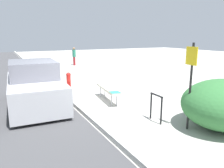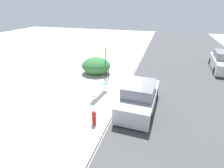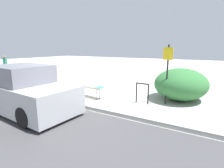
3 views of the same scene
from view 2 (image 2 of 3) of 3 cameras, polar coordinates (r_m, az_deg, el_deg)
ground_plane at (r=10.70m, az=2.36°, el=-5.29°), size 60.00×60.00×0.00m
road_strip at (r=10.86m, az=29.99°, el=-8.49°), size 60.00×10.00×0.01m
curb at (r=10.67m, az=2.36°, el=-4.99°), size 60.00×0.20×0.13m
bench at (r=10.95m, az=-4.05°, el=-1.79°), size 1.94×0.59×0.54m
bike_rack at (r=13.19m, az=-1.54°, el=3.17°), size 0.55×0.07×0.83m
sign_post at (r=13.76m, az=-2.16°, el=7.98°), size 0.36×0.08×2.30m
fire_hydrant at (r=8.55m, az=-5.91°, el=-10.80°), size 0.36×0.22×0.77m
shrub_hedge at (r=14.62m, az=-5.22°, el=5.97°), size 2.17×2.40×1.34m
parked_car_near at (r=9.66m, az=8.81°, el=-4.37°), size 4.11×1.91×1.59m
parked_car_across at (r=18.21m, az=32.69°, el=6.03°), size 4.62×2.05×1.59m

